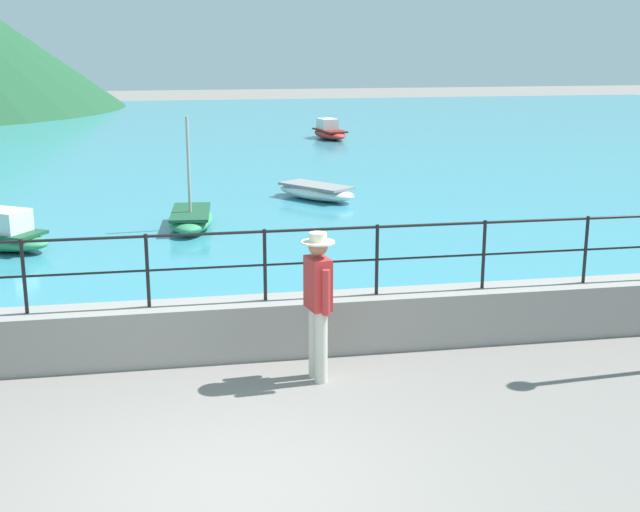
{
  "coord_description": "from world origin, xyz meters",
  "views": [
    {
      "loc": [
        -0.46,
        -6.76,
        3.84
      ],
      "look_at": [
        1.49,
        3.7,
        1.1
      ],
      "focal_mm": 47.47,
      "sensor_mm": 36.0,
      "label": 1
    }
  ],
  "objects_px": {
    "person_walking": "(318,299)",
    "boat_1": "(329,132)",
    "boat_4": "(316,191)",
    "boat_0": "(191,218)"
  },
  "relations": [
    {
      "from": "person_walking",
      "to": "boat_0",
      "type": "distance_m",
      "value": 8.29
    },
    {
      "from": "person_walking",
      "to": "boat_1",
      "type": "relative_size",
      "value": 0.72
    },
    {
      "from": "boat_1",
      "to": "boat_4",
      "type": "height_order",
      "value": "boat_1"
    },
    {
      "from": "boat_0",
      "to": "boat_1",
      "type": "bearing_deg",
      "value": 68.75
    },
    {
      "from": "person_walking",
      "to": "boat_4",
      "type": "distance_m",
      "value": 11.07
    },
    {
      "from": "person_walking",
      "to": "boat_1",
      "type": "xyz_separation_m",
      "value": [
        4.74,
        23.34,
        -0.65
      ]
    },
    {
      "from": "person_walking",
      "to": "boat_0",
      "type": "bearing_deg",
      "value": 98.06
    },
    {
      "from": "boat_1",
      "to": "boat_0",
      "type": "bearing_deg",
      "value": -111.25
    },
    {
      "from": "boat_0",
      "to": "boat_1",
      "type": "xyz_separation_m",
      "value": [
        5.9,
        15.16,
        0.06
      ]
    },
    {
      "from": "boat_0",
      "to": "boat_4",
      "type": "bearing_deg",
      "value": 40.91
    }
  ]
}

